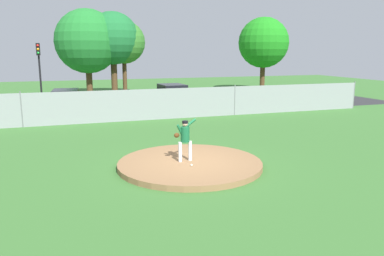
{
  "coord_description": "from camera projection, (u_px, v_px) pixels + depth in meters",
  "views": [
    {
      "loc": [
        -4.21,
        -12.62,
        4.11
      ],
      "look_at": [
        0.45,
        1.09,
        1.2
      ],
      "focal_mm": 35.54,
      "sensor_mm": 36.0,
      "label": 1
    }
  ],
  "objects": [
    {
      "name": "pitchers_mound",
      "position": [
        190.0,
        164.0,
        13.84
      ],
      "size": [
        5.24,
        5.24,
        0.2
      ],
      "primitive_type": "cylinder",
      "color": "olive",
      "rests_on": "ground_plane"
    },
    {
      "name": "ground_plane",
      "position": [
        153.0,
        134.0,
        19.43
      ],
      "size": [
        80.0,
        80.0,
        0.0
      ],
      "primitive_type": "plane",
      "color": "#386B2D"
    },
    {
      "name": "tree_leaning_west",
      "position": [
        264.0,
        43.0,
        39.62
      ],
      "size": [
        5.23,
        5.23,
        7.68
      ],
      "color": "#4C331E",
      "rests_on": "ground_plane"
    },
    {
      "name": "traffic_light_near",
      "position": [
        39.0,
        63.0,
        28.54
      ],
      "size": [
        0.28,
        0.46,
        4.75
      ],
      "color": "black",
      "rests_on": "ground_plane"
    },
    {
      "name": "asphalt_strip",
      "position": [
        126.0,
        110.0,
        27.31
      ],
      "size": [
        44.0,
        7.0,
        0.01
      ],
      "primitive_type": "cube",
      "color": "#2B2B2D",
      "rests_on": "ground_plane"
    },
    {
      "name": "baseball",
      "position": [
        192.0,
        165.0,
        13.24
      ],
      "size": [
        0.07,
        0.07,
        0.07
      ],
      "primitive_type": "sphere",
      "color": "white",
      "rests_on": "pitchers_mound"
    },
    {
      "name": "pitcher_youth",
      "position": [
        185.0,
        137.0,
        13.67
      ],
      "size": [
        0.82,
        0.32,
        1.56
      ],
      "color": "silver",
      "rests_on": "pitchers_mound"
    },
    {
      "name": "parked_car_charcoal",
      "position": [
        172.0,
        96.0,
        28.69
      ],
      "size": [
        2.11,
        4.24,
        1.72
      ],
      "color": "#232328",
      "rests_on": "ground_plane"
    },
    {
      "name": "tree_tall_centre",
      "position": [
        124.0,
        42.0,
        35.97
      ],
      "size": [
        4.07,
        4.07,
        7.05
      ],
      "color": "#4C331E",
      "rests_on": "ground_plane"
    },
    {
      "name": "tree_broad_right",
      "position": [
        87.0,
        41.0,
        34.65
      ],
      "size": [
        5.83,
        5.83,
        7.98
      ],
      "color": "#4C331E",
      "rests_on": "ground_plane"
    },
    {
      "name": "parked_car_burgundy",
      "position": [
        66.0,
        102.0,
        25.51
      ],
      "size": [
        2.08,
        4.47,
        1.64
      ],
      "color": "maroon",
      "rests_on": "ground_plane"
    },
    {
      "name": "traffic_cone_orange",
      "position": [
        244.0,
        102.0,
        29.6
      ],
      "size": [
        0.4,
        0.4,
        0.55
      ],
      "color": "orange",
      "rests_on": "asphalt_strip"
    },
    {
      "name": "tree_broad_left",
      "position": [
        113.0,
        39.0,
        35.33
      ],
      "size": [
        4.89,
        4.89,
        7.8
      ],
      "color": "#4C331E",
      "rests_on": "ground_plane"
    },
    {
      "name": "chainlink_fence",
      "position": [
        138.0,
        105.0,
        22.95
      ],
      "size": [
        32.32,
        0.07,
        2.0
      ],
      "color": "gray",
      "rests_on": "ground_plane"
    }
  ]
}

